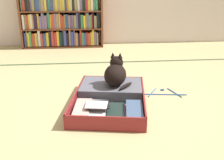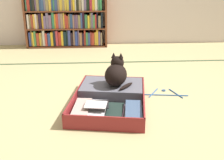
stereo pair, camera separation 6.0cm
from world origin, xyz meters
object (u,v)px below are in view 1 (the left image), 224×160
Objects in this scene: bookshelf at (61,21)px; open_suitcase at (110,97)px; clothes_hanger at (164,93)px; black_cat at (116,73)px.

bookshelf is 1.38× the size of open_suitcase.
clothes_hanger is at bearing -62.05° from bookshelf.
bookshelf reaches higher than open_suitcase.
bookshelf reaches higher than black_cat.
open_suitcase is 2.96× the size of black_cat.
bookshelf is 2.36m from open_suitcase.
open_suitcase is at bearing -164.55° from clothes_hanger.
bookshelf is at bearing 104.67° from open_suitcase.
black_cat is at bearing -72.96° from bookshelf.
clothes_hanger is (1.12, -2.11, -0.42)m from bookshelf.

